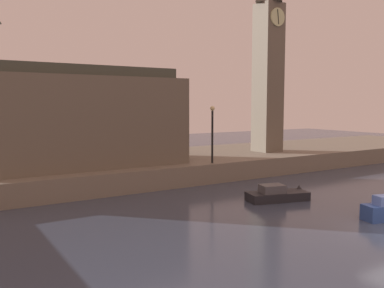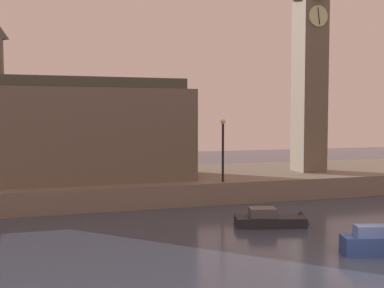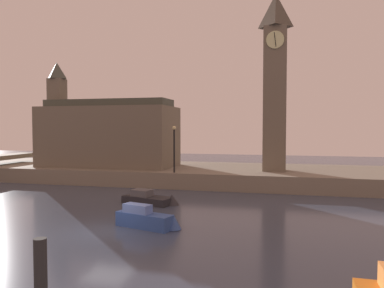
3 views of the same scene
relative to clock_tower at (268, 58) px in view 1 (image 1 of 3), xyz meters
The scene contains 5 objects.
far_embankment 12.88m from the clock_tower, 169.60° to the left, with size 70.00×12.00×1.50m, color slate.
clock_tower is the anchor object (origin of this frame).
parliament_hall 18.74m from the clock_tower, behind, with size 14.44×6.68×11.56m.
streetlamp 11.53m from the clock_tower, 157.09° to the right, with size 0.36×0.36×4.35m.
boat_barge_dark 16.99m from the clock_tower, 127.80° to the right, with size 4.77×2.46×1.22m.
Camera 1 is at (-18.47, -11.16, 6.01)m, focal length 38.74 mm.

